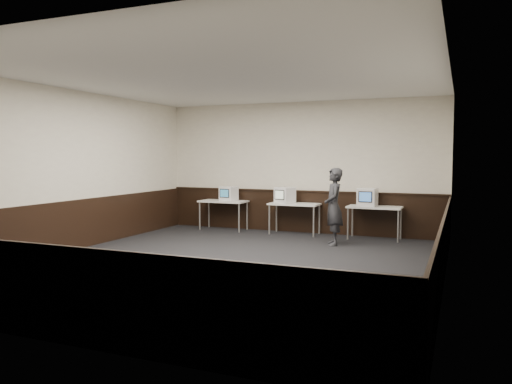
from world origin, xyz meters
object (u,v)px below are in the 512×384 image
at_px(desk_right, 375,209).
at_px(emac_left, 229,194).
at_px(person, 334,207).
at_px(emac_right, 367,197).
at_px(emac_center, 285,195).
at_px(desk_center, 294,206).
at_px(desk_left, 223,203).

xyz_separation_m(desk_right, emac_left, (-3.65, 0.00, 0.25)).
relative_size(desk_right, person, 0.73).
bearing_deg(emac_right, emac_center, -175.65).
distance_m(desk_center, person, 1.63).
height_order(desk_right, emac_left, emac_left).
distance_m(desk_left, desk_right, 3.80).
bearing_deg(emac_center, emac_left, -161.80).
xyz_separation_m(desk_left, emac_right, (3.64, -0.00, 0.28)).
bearing_deg(emac_center, desk_center, 31.62).
distance_m(desk_center, desk_right, 1.90).
bearing_deg(desk_left, emac_center, -1.61).
height_order(desk_right, emac_center, emac_center).
bearing_deg(desk_center, desk_right, 0.00).
relative_size(desk_center, emac_left, 2.77).
bearing_deg(desk_right, emac_left, 179.99).
xyz_separation_m(emac_left, emac_center, (1.52, -0.05, 0.01)).
bearing_deg(emac_center, emac_right, 21.26).
height_order(emac_center, emac_right, emac_right).
height_order(emac_center, person, person).
distance_m(emac_left, emac_center, 1.52).
bearing_deg(emac_left, desk_left, -171.90).
distance_m(desk_center, emac_left, 1.77).
xyz_separation_m(desk_left, desk_right, (3.80, 0.00, 0.00)).
distance_m(emac_right, person, 1.20).
relative_size(desk_left, emac_left, 2.77).
relative_size(desk_right, emac_right, 2.61).
bearing_deg(desk_center, emac_right, -0.11).
bearing_deg(emac_left, emac_right, 7.77).
xyz_separation_m(emac_center, person, (1.45, -1.03, -0.13)).
bearing_deg(emac_center, desk_left, -161.62).
distance_m(desk_left, person, 3.30).
bearing_deg(desk_center, desk_left, 180.00).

